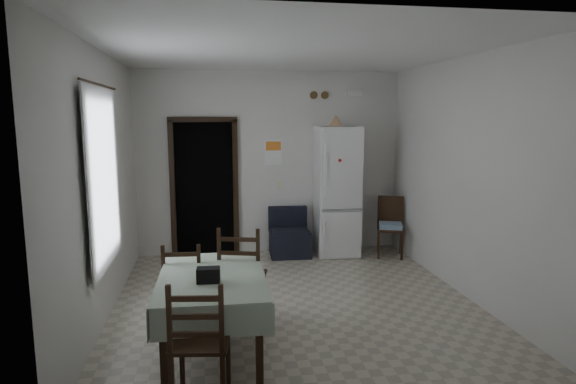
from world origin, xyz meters
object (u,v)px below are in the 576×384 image
(corner_chair, at_px, (390,227))
(dining_table, at_px, (213,314))
(fridge, at_px, (337,191))
(navy_seat, at_px, (290,232))
(dining_chair_far_left, at_px, (184,285))
(dining_chair_far_right, at_px, (243,274))
(dining_chair_near_head, at_px, (201,340))

(corner_chair, height_order, dining_table, corner_chair)
(fridge, distance_m, dining_table, 3.67)
(fridge, xyz_separation_m, navy_seat, (-0.75, 0.00, -0.64))
(dining_table, relative_size, dining_chair_far_left, 1.54)
(dining_table, bearing_deg, corner_chair, 45.64)
(dining_chair_far_left, relative_size, dining_chair_far_right, 0.87)
(corner_chair, distance_m, dining_chair_far_right, 3.24)
(navy_seat, xyz_separation_m, dining_table, (-1.23, -3.02, 0.00))
(corner_chair, height_order, dining_chair_far_left, dining_chair_far_left)
(corner_chair, height_order, dining_chair_far_right, dining_chair_far_right)
(navy_seat, bearing_deg, dining_table, -109.60)
(fridge, height_order, corner_chair, fridge)
(fridge, height_order, dining_chair_far_left, fridge)
(fridge, height_order, dining_table, fridge)
(dining_table, distance_m, dining_chair_far_left, 0.66)
(dining_table, relative_size, dining_chair_near_head, 1.43)
(fridge, xyz_separation_m, dining_chair_far_left, (-2.27, -2.44, -0.55))
(fridge, relative_size, navy_seat, 2.71)
(corner_chair, bearing_deg, dining_table, -116.66)
(dining_chair_far_left, distance_m, dining_chair_near_head, 1.37)
(dining_chair_far_right, bearing_deg, dining_table, 77.41)
(fridge, xyz_separation_m, dining_chair_near_head, (-2.08, -3.80, -0.51))
(corner_chair, distance_m, dining_chair_near_head, 4.52)
(dining_chair_near_head, bearing_deg, fridge, -110.57)
(dining_chair_far_left, bearing_deg, dining_chair_near_head, 101.81)
(dining_chair_near_head, bearing_deg, dining_chair_far_right, -98.61)
(navy_seat, relative_size, dining_chair_far_left, 0.80)
(navy_seat, distance_m, dining_table, 3.26)
(navy_seat, relative_size, dining_chair_near_head, 0.74)
(dining_table, bearing_deg, fridge, 58.04)
(corner_chair, height_order, dining_chair_near_head, dining_chair_near_head)
(dining_table, distance_m, dining_chair_near_head, 0.79)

